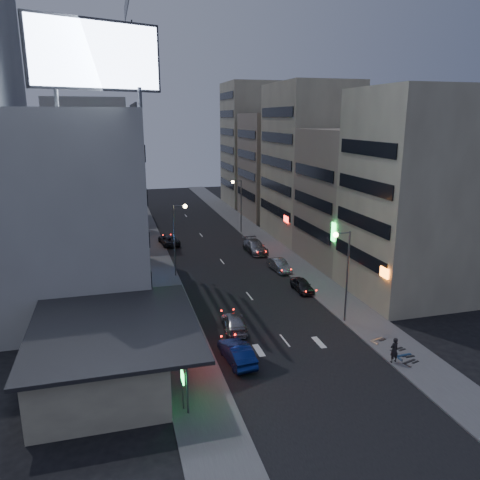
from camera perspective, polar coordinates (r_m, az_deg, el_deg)
name	(u,v)px	position (r m, az deg, el deg)	size (l,w,h in m)	color
ground	(304,365)	(35.12, 7.86, -14.90)	(180.00, 180.00, 0.00)	black
sidewalk_left	(154,257)	(60.60, -10.45, -2.06)	(4.00, 120.00, 0.12)	#4C4C4F
sidewalk_right	(273,248)	(63.81, 4.00, -0.99)	(4.00, 120.00, 0.12)	#4C4C4F
food_court	(102,352)	(33.64, -16.47, -12.97)	(11.00, 13.00, 3.88)	#B9B291
white_building	(66,205)	(48.86, -20.45, 4.02)	(14.00, 24.00, 18.00)	#AFAFAB
shophouse_near	(411,196)	(47.79, 20.08, 5.06)	(10.00, 11.00, 20.00)	#B9B291
shophouse_mid	(355,197)	(57.98, 13.81, 5.07)	(11.00, 12.00, 16.00)	gray
shophouse_far	(308,163)	(68.95, 8.35, 9.32)	(10.00, 14.00, 22.00)	#B9B291
far_left_a	(90,168)	(73.36, -17.79, 8.31)	(11.00, 10.00, 20.00)	#AFAFAB
far_left_b	(91,175)	(86.56, -17.70, 7.52)	(12.00, 10.00, 15.00)	gray
far_right_a	(276,166)	(83.21, 4.47, 8.94)	(11.00, 12.00, 18.00)	gray
far_right_b	(256,145)	(96.39, 1.94, 11.54)	(12.00, 12.00, 24.00)	#B9B291
billboard	(96,55)	(38.17, -17.13, 20.70)	(9.52, 3.75, 6.20)	#595B60
street_lamp_right_near	(344,263)	(40.38, 12.54, -2.81)	(1.60, 0.44, 8.02)	#595B60
street_lamp_left	(178,230)	(51.75, -7.61, 1.26)	(1.60, 0.44, 8.02)	#595B60
street_lamp_right_far	(239,198)	(71.37, -0.17, 5.09)	(1.60, 0.44, 8.02)	#595B60
parked_car_right_near	(302,285)	(48.51, 7.59, -5.48)	(1.52, 3.77, 1.29)	#28282D
parked_car_right_mid	(279,265)	(54.58, 4.79, -3.05)	(1.45, 4.14, 1.37)	#9A9DA2
parked_car_left	(169,240)	(66.16, -8.67, 0.01)	(2.29, 4.97, 1.38)	#29282D
parked_car_right_far	(255,246)	(61.71, 1.85, -0.79)	(2.26, 5.55, 1.61)	gray
road_car_blue	(237,352)	(34.90, -0.38, -13.54)	(1.59, 4.55, 1.50)	navy
road_car_silver	(234,323)	(39.66, -0.73, -10.05)	(1.85, 4.56, 1.32)	#94969C
person	(394,350)	(36.27, 18.28, -12.62)	(0.69, 0.46, 1.90)	black
scooter_black_a	(414,352)	(37.37, 20.48, -12.65)	(1.83, 0.61, 1.12)	black
scooter_silver_a	(408,348)	(37.89, 19.85, -12.31)	(1.62, 0.54, 0.99)	#9DA0A4
scooter_blue	(411,346)	(38.05, 20.08, -12.02)	(2.01, 0.67, 1.23)	navy
scooter_black_b	(402,340)	(38.83, 19.12, -11.48)	(1.80, 0.60, 1.10)	black
scooter_silver_b	(382,330)	(39.91, 16.90, -10.51)	(1.90, 0.63, 1.16)	#A3A6AB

